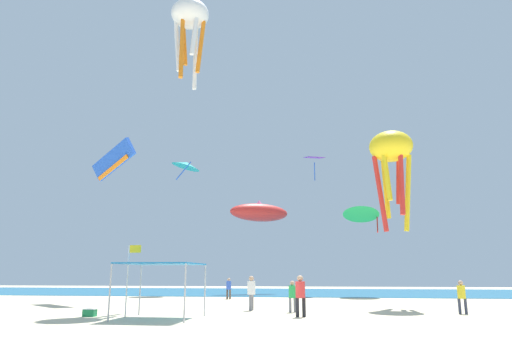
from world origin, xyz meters
The scene contains 17 objects.
ground centered at (0.00, 0.00, -0.05)m, with size 110.00×110.00×0.10m, color beige.
ocean_strip centered at (0.00, 31.51, 0.01)m, with size 110.00×23.90×0.03m, color #1E6B93.
canopy_tent centered at (-4.38, 0.07, 2.30)m, with size 3.31×3.29×2.41m.
person_near_tent centered at (-4.56, 16.14, 0.96)m, with size 0.40×0.39×1.63m.
person_leftmost centered at (-1.05, 5.18, 1.07)m, with size 0.44×0.49×1.83m.
person_central centered at (1.79, 1.68, 1.10)m, with size 0.46×0.44×1.87m.
person_rightmost centered at (9.66, 4.46, 0.95)m, with size 0.43×0.38×1.62m.
person_far_shore centered at (1.25, 4.31, 0.93)m, with size 0.38×0.38×1.59m.
banner_flag centered at (-6.00, 0.28, 1.98)m, with size 0.61×0.06×3.25m.
cooler_box centered at (-7.93, 0.57, 0.18)m, with size 0.57×0.37×0.35m.
kite_delta_green centered at (6.57, 21.97, 7.56)m, with size 3.72×3.72×2.88m.
kite_octopus_white centered at (-5.77, 7.37, 19.41)m, with size 3.69×3.69×6.19m.
kite_diamond_purple centered at (2.43, 25.30, 13.62)m, with size 2.29×2.28×2.63m.
kite_parafoil_blue centered at (-12.76, 11.52, 10.47)m, with size 4.39×2.55×2.86m.
kite_inflatable_red centered at (-3.54, 26.86, 8.36)m, with size 6.66×4.90×2.39m.
kite_delta_teal centered at (-10.71, 23.55, 13.02)m, with size 3.25×3.22×2.53m.
kite_octopus_yellow centered at (7.46, 8.83, 9.62)m, with size 3.78×3.78×6.45m.
Camera 1 is at (2.76, -19.66, 1.90)m, focal length 31.24 mm.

